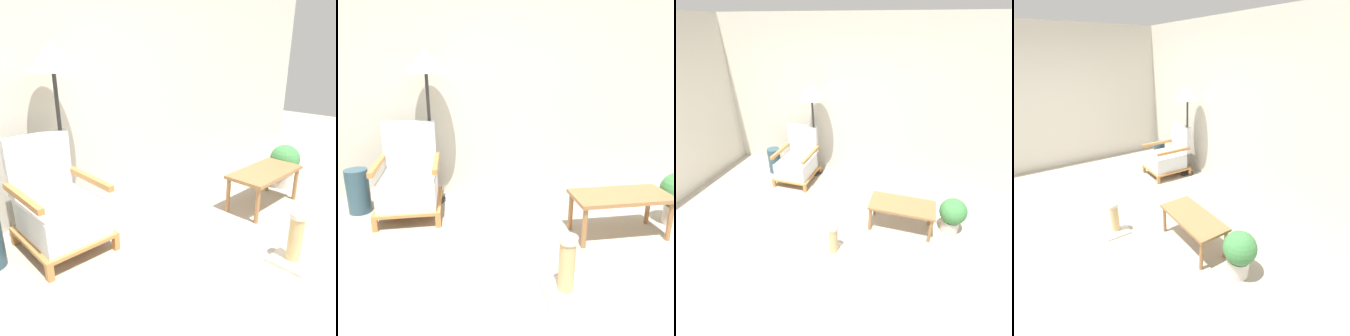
{
  "view_description": "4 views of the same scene",
  "coord_description": "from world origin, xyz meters",
  "views": [
    {
      "loc": [
        -1.98,
        -0.6,
        1.59
      ],
      "look_at": [
        0.05,
        1.5,
        0.55
      ],
      "focal_mm": 35.0,
      "sensor_mm": 36.0,
      "label": 1
    },
    {
      "loc": [
        -0.43,
        -1.52,
        1.5
      ],
      "look_at": [
        0.05,
        1.5,
        0.55
      ],
      "focal_mm": 35.0,
      "sensor_mm": 36.0,
      "label": 2
    },
    {
      "loc": [
        1.1,
        -1.93,
        2.58
      ],
      "look_at": [
        0.05,
        1.5,
        0.55
      ],
      "focal_mm": 28.0,
      "sensor_mm": 36.0,
      "label": 3
    },
    {
      "loc": [
        3.14,
        -0.53,
        2.2
      ],
      "look_at": [
        0.05,
        1.5,
        0.55
      ],
      "focal_mm": 28.0,
      "sensor_mm": 36.0,
      "label": 4
    }
  ],
  "objects": [
    {
      "name": "ground_plane",
      "position": [
        0.0,
        0.0,
        0.0
      ],
      "size": [
        14.0,
        14.0,
        0.0
      ],
      "primitive_type": "plane",
      "color": "#A89E8E"
    },
    {
      "name": "wall_back",
      "position": [
        0.0,
        2.41,
        1.35
      ],
      "size": [
        8.0,
        0.06,
        2.7
      ],
      "color": "beige",
      "rests_on": "ground_plane"
    },
    {
      "name": "wall_left",
      "position": [
        -2.52,
        0.5,
        1.35
      ],
      "size": [
        0.06,
        8.0,
        2.7
      ],
      "color": "beige",
      "rests_on": "ground_plane"
    },
    {
      "name": "armchair",
      "position": [
        -0.92,
        1.81,
        0.35
      ],
      "size": [
        0.64,
        0.73,
        0.94
      ],
      "color": "#B2753D",
      "rests_on": "ground_plane"
    },
    {
      "name": "floor_lamp",
      "position": [
        -0.69,
        2.1,
        1.49
      ],
      "size": [
        0.46,
        0.46,
        1.69
      ],
      "color": "#2D2D2D",
      "rests_on": "ground_plane"
    },
    {
      "name": "coffee_table",
      "position": [
        1.02,
        1.02,
        0.35
      ],
      "size": [
        0.88,
        0.42,
        0.4
      ],
      "color": "olive",
      "rests_on": "ground_plane"
    },
    {
      "name": "vase",
      "position": [
        -1.47,
        1.92,
        0.24
      ],
      "size": [
        0.23,
        0.23,
        0.48
      ],
      "primitive_type": "cylinder",
      "color": "#2D4C5B",
      "rests_on": "ground_plane"
    },
    {
      "name": "potted_plant",
      "position": [
        1.69,
        1.13,
        0.3
      ],
      "size": [
        0.36,
        0.36,
        0.53
      ],
      "color": "beige",
      "rests_on": "ground_plane"
    },
    {
      "name": "scratching_post",
      "position": [
        0.28,
        0.3,
        0.16
      ],
      "size": [
        0.31,
        0.31,
        0.44
      ],
      "color": "beige",
      "rests_on": "ground_plane"
    }
  ]
}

